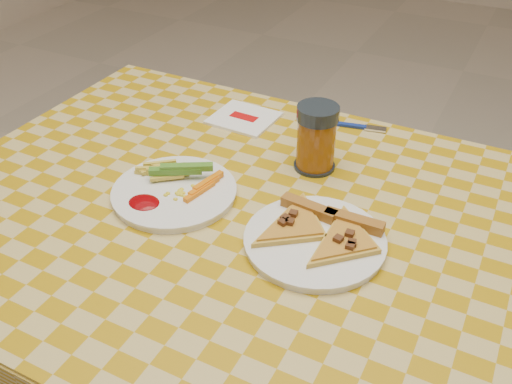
{
  "coord_description": "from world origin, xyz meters",
  "views": [
    {
      "loc": [
        0.35,
        -0.72,
        1.38
      ],
      "look_at": [
        -0.04,
        0.04,
        0.78
      ],
      "focal_mm": 40.0,
      "sensor_mm": 36.0,
      "label": 1
    }
  ],
  "objects_px": {
    "plate_left": "(174,193)",
    "table": "(266,249)",
    "plate_right": "(315,242)",
    "drink_glass": "(316,138)"
  },
  "relations": [
    {
      "from": "plate_left",
      "to": "table",
      "type": "bearing_deg",
      "value": 5.29
    },
    {
      "from": "plate_left",
      "to": "plate_right",
      "type": "height_order",
      "value": "same"
    },
    {
      "from": "table",
      "to": "plate_right",
      "type": "bearing_deg",
      "value": -14.99
    },
    {
      "from": "plate_right",
      "to": "table",
      "type": "bearing_deg",
      "value": 165.01
    },
    {
      "from": "table",
      "to": "plate_right",
      "type": "distance_m",
      "value": 0.13
    },
    {
      "from": "table",
      "to": "plate_left",
      "type": "bearing_deg",
      "value": -174.71
    },
    {
      "from": "plate_right",
      "to": "plate_left",
      "type": "bearing_deg",
      "value": 177.88
    },
    {
      "from": "plate_left",
      "to": "drink_glass",
      "type": "relative_size",
      "value": 1.7
    },
    {
      "from": "table",
      "to": "drink_glass",
      "type": "distance_m",
      "value": 0.24
    },
    {
      "from": "plate_right",
      "to": "drink_glass",
      "type": "xyz_separation_m",
      "value": [
        -0.09,
        0.22,
        0.06
      ]
    }
  ]
}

